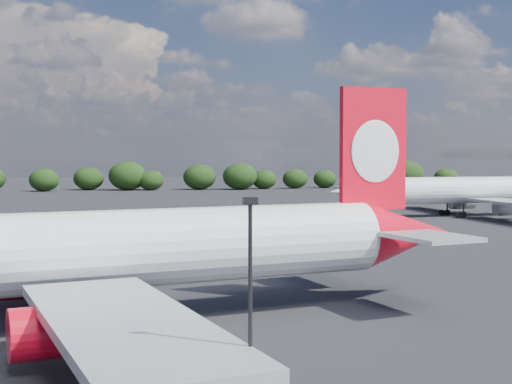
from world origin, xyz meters
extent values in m
plane|color=black|center=(0.00, 60.00, 0.00)|extent=(500.00, 500.00, 0.00)
cylinder|color=white|center=(5.25, 4.49, 4.90)|extent=(37.27, 14.35, 4.90)
cone|color=red|center=(27.04, 10.30, 4.90)|extent=(8.84, 6.76, 4.90)
cube|color=red|center=(24.20, 9.54, 11.18)|extent=(5.34, 1.86, 8.83)
ellipsoid|color=white|center=(24.27, 9.26, 11.00)|extent=(4.03, 1.25, 4.51)
ellipsoid|color=white|center=(24.12, 9.83, 11.00)|extent=(4.03, 1.25, 4.51)
cube|color=#A9ACB1|center=(26.54, 4.59, 5.30)|extent=(5.78, 6.82, 0.29)
cube|color=#A9ACB1|center=(23.76, 15.01, 5.30)|extent=(5.78, 6.82, 0.29)
cube|color=#A9ACB1|center=(6.64, -8.34, 3.33)|extent=(11.22, 20.60, 0.54)
cube|color=#A9ACB1|center=(0.07, 16.30, 3.33)|extent=(11.22, 20.60, 0.54)
cylinder|color=red|center=(3.48, -4.10, 2.06)|extent=(5.42, 3.82, 2.65)
cube|color=#A9ACB1|center=(3.48, -4.10, 2.75)|extent=(2.16, 0.84, 1.18)
cylinder|color=red|center=(-0.57, 11.06, 2.06)|extent=(5.42, 3.82, 2.65)
cube|color=#A9ACB1|center=(-0.57, 11.06, 2.75)|extent=(2.16, 0.84, 1.18)
cylinder|color=black|center=(7.90, 2.15, 1.47)|extent=(0.34, 0.34, 2.45)
cylinder|color=black|center=(7.90, 2.15, 0.54)|extent=(1.16, 0.70, 1.08)
cylinder|color=black|center=(8.94, 2.43, 0.54)|extent=(1.16, 0.70, 1.08)
cylinder|color=black|center=(6.38, 7.84, 1.47)|extent=(0.34, 0.34, 2.45)
cylinder|color=black|center=(6.38, 7.84, 0.54)|extent=(1.16, 0.70, 1.08)
cylinder|color=black|center=(7.43, 8.11, 0.54)|extent=(1.16, 0.70, 1.08)
cylinder|color=white|center=(63.83, 76.17, 4.62)|extent=(35.34, 7.29, 4.62)
cone|color=white|center=(42.65, 74.54, 4.62)|extent=(7.72, 5.17, 4.62)
cube|color=#0D3F95|center=(45.41, 74.75, 10.53)|extent=(5.10, 0.85, 8.31)
ellipsoid|color=red|center=(45.43, 74.48, 10.36)|extent=(3.88, 0.48, 4.25)
ellipsoid|color=red|center=(45.39, 75.03, 10.36)|extent=(3.88, 0.48, 4.25)
cube|color=#A9ACB1|center=(44.88, 69.62, 4.99)|extent=(4.57, 5.84, 0.28)
cube|color=#A9ACB1|center=(44.10, 79.75, 4.99)|extent=(4.57, 5.84, 0.28)
cube|color=#A9ACB1|center=(64.75, 88.28, 3.14)|extent=(7.40, 18.87, 0.51)
cylinder|color=#A9ACB1|center=(68.07, 69.08, 1.94)|extent=(4.79, 2.84, 2.49)
cube|color=#A9ACB1|center=(68.07, 69.08, 2.59)|extent=(2.05, 0.43, 1.11)
cylinder|color=#A9ACB1|center=(66.94, 83.81, 1.94)|extent=(4.79, 2.84, 2.49)
cube|color=#A9ACB1|center=(66.94, 83.81, 2.59)|extent=(2.05, 0.43, 1.11)
cylinder|color=black|center=(62.20, 73.26, 1.39)|extent=(0.28, 0.28, 2.31)
cylinder|color=black|center=(62.20, 73.26, 0.51)|extent=(1.04, 0.49, 1.02)
cylinder|color=black|center=(61.18, 73.19, 0.51)|extent=(1.04, 0.49, 1.02)
cylinder|color=black|center=(61.77, 78.79, 1.39)|extent=(0.28, 0.28, 2.31)
cylinder|color=black|center=(61.77, 78.79, 0.51)|extent=(1.04, 0.49, 1.02)
cylinder|color=black|center=(60.76, 78.71, 0.51)|extent=(1.04, 0.49, 1.02)
cylinder|color=black|center=(11.39, -14.00, 4.45)|extent=(0.16, 0.16, 8.91)
cube|color=black|center=(11.39, -14.00, 9.06)|extent=(0.55, 0.30, 0.28)
cube|color=#136027|center=(-18.00, 176.00, 3.20)|extent=(6.00, 0.30, 2.60)
cylinder|color=#999CA1|center=(-20.50, 176.00, 1.00)|extent=(0.20, 0.20, 2.00)
cylinder|color=#999CA1|center=(-15.50, 176.00, 1.00)|extent=(0.20, 0.20, 2.00)
cube|color=gold|center=(12.00, 182.00, 4.00)|extent=(5.00, 0.30, 3.00)
cylinder|color=#999CA1|center=(12.00, 182.00, 1.25)|extent=(0.30, 0.30, 2.50)
ellipsoid|color=black|center=(-19.41, 176.45, 3.38)|extent=(8.79, 7.43, 6.76)
ellipsoid|color=black|center=(-7.06, 182.54, 3.50)|extent=(9.11, 7.71, 7.00)
ellipsoid|color=black|center=(4.76, 179.02, 4.41)|extent=(11.47, 9.70, 8.82)
ellipsoid|color=black|center=(11.65, 177.72, 3.02)|extent=(7.86, 6.65, 6.05)
ellipsoid|color=black|center=(26.60, 179.30, 3.91)|extent=(10.16, 8.60, 7.81)
ellipsoid|color=black|center=(38.94, 177.80, 4.11)|extent=(10.70, 9.05, 8.23)
ellipsoid|color=black|center=(47.04, 180.49, 3.04)|extent=(7.91, 6.69, 6.08)
ellipsoid|color=black|center=(57.38, 181.97, 3.11)|extent=(8.08, 6.84, 6.22)
ellipsoid|color=black|center=(67.73, 183.89, 2.91)|extent=(7.58, 6.41, 5.83)
ellipsoid|color=black|center=(83.32, 181.85, 3.01)|extent=(7.84, 6.63, 6.03)
ellipsoid|color=black|center=(93.44, 179.08, 4.49)|extent=(11.68, 9.88, 8.98)
ellipsoid|color=black|center=(107.87, 180.42, 3.14)|extent=(8.15, 6.90, 6.27)
camera|label=1|loc=(7.23, -39.94, 10.76)|focal=50.00mm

